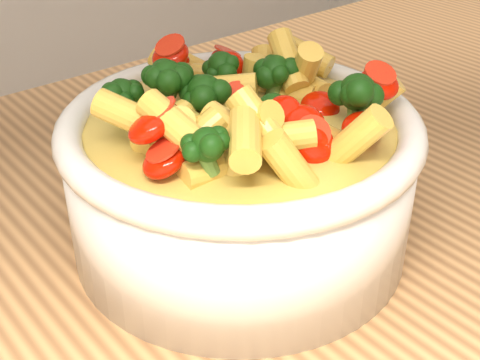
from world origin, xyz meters
TOP-DOWN VIEW (x-y plane):
  - table at (0.00, 0.00)m, footprint 1.20×0.80m
  - serving_bowl at (-0.11, 0.05)m, footprint 0.24×0.24m
  - pasta_salad at (-0.11, 0.05)m, footprint 0.19×0.19m

SIDE VIEW (x-z plane):
  - table at x=0.00m, z-range 0.35..1.25m
  - serving_bowl at x=-0.11m, z-range 0.90..1.00m
  - pasta_salad at x=-0.11m, z-range 0.99..1.04m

